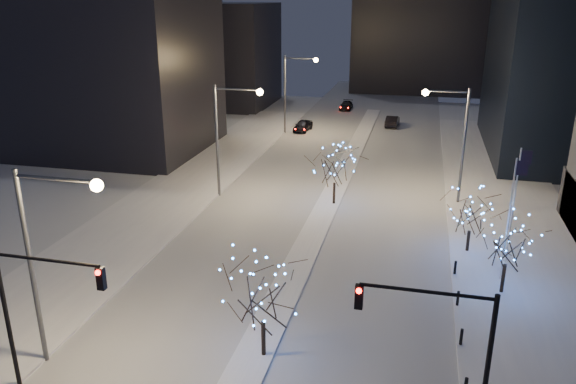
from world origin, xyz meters
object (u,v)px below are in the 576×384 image
(street_lamp_w_near, at_px, (47,244))
(car_far, at_px, (346,106))
(street_lamp_w_far, at_px, (293,84))
(street_lamp_w_mid, at_px, (228,126))
(traffic_signal_west, at_px, (34,300))
(street_lamp_east, at_px, (454,131))
(holiday_tree_plaza_near, at_px, (508,243))
(car_mid, at_px, (392,121))
(holiday_tree_median_far, at_px, (335,166))
(holiday_tree_plaza_far, at_px, (471,213))
(traffic_signal_east, at_px, (447,342))
(car_near, at_px, (303,126))
(holiday_tree_median_near, at_px, (263,292))

(street_lamp_w_near, relative_size, car_far, 2.26)
(street_lamp_w_far, bearing_deg, street_lamp_w_mid, -90.00)
(street_lamp_w_far, relative_size, traffic_signal_west, 1.43)
(street_lamp_east, bearing_deg, holiday_tree_plaza_near, -79.91)
(car_mid, xyz_separation_m, holiday_tree_median_far, (-3.00, -32.27, 2.80))
(traffic_signal_west, height_order, holiday_tree_plaza_far, traffic_signal_west)
(holiday_tree_median_far, bearing_deg, street_lamp_w_mid, -179.43)
(street_lamp_w_mid, bearing_deg, car_mid, 68.98)
(car_mid, height_order, car_far, car_mid)
(holiday_tree_plaza_near, relative_size, holiday_tree_plaza_far, 1.10)
(street_lamp_w_near, bearing_deg, traffic_signal_east, -3.21)
(street_lamp_w_near, bearing_deg, street_lamp_w_mid, 90.00)
(traffic_signal_west, bearing_deg, car_near, 89.47)
(holiday_tree_median_near, bearing_deg, car_mid, 86.85)
(car_near, distance_m, holiday_tree_plaza_far, 38.96)
(car_mid, bearing_deg, street_lamp_w_far, 34.04)
(traffic_signal_east, distance_m, holiday_tree_plaza_far, 19.10)
(traffic_signal_west, xyz_separation_m, traffic_signal_east, (17.38, 1.00, 0.00))
(holiday_tree_median_near, xyz_separation_m, holiday_tree_median_far, (0.00, 22.29, -0.13))
(holiday_tree_median_near, bearing_deg, car_far, 94.29)
(car_far, distance_m, holiday_tree_median_near, 65.24)
(street_lamp_w_mid, relative_size, holiday_tree_median_far, 1.87)
(traffic_signal_west, bearing_deg, street_lamp_east, 58.31)
(street_lamp_w_near, height_order, holiday_tree_plaza_near, street_lamp_w_near)
(car_mid, relative_size, holiday_tree_plaza_far, 1.01)
(street_lamp_w_near, height_order, traffic_signal_west, street_lamp_w_near)
(holiday_tree_plaza_near, bearing_deg, holiday_tree_plaza_far, 106.72)
(street_lamp_east, distance_m, holiday_tree_plaza_far, 10.76)
(holiday_tree_median_far, relative_size, holiday_tree_plaza_near, 1.09)
(car_near, distance_m, holiday_tree_plaza_near, 44.71)
(street_lamp_w_mid, xyz_separation_m, car_far, (4.57, 42.79, -5.86))
(holiday_tree_median_near, bearing_deg, traffic_signal_west, -151.75)
(street_lamp_w_far, relative_size, holiday_tree_plaza_far, 2.24)
(holiday_tree_plaza_near, bearing_deg, car_near, 117.82)
(car_far, xyz_separation_m, holiday_tree_plaza_far, (15.57, -49.91, 2.34))
(car_far, relative_size, holiday_tree_plaza_far, 0.99)
(street_lamp_w_far, xyz_separation_m, traffic_signal_west, (0.50, -52.00, -1.74))
(street_lamp_w_mid, xyz_separation_m, street_lamp_east, (19.02, 3.00, -0.05))
(traffic_signal_east, distance_m, holiday_tree_median_near, 9.32)
(holiday_tree_median_near, bearing_deg, car_near, 99.79)
(holiday_tree_plaza_near, bearing_deg, traffic_signal_east, -106.55)
(car_near, relative_size, holiday_tree_median_far, 0.81)
(street_lamp_w_near, bearing_deg, street_lamp_east, 55.81)
(street_lamp_w_near, height_order, traffic_signal_east, street_lamp_w_near)
(street_lamp_w_far, bearing_deg, street_lamp_east, -49.15)
(traffic_signal_west, bearing_deg, traffic_signal_east, 3.29)
(holiday_tree_plaza_near, bearing_deg, holiday_tree_median_near, -142.61)
(street_lamp_w_mid, distance_m, car_near, 27.37)
(holiday_tree_plaza_far, bearing_deg, street_lamp_w_far, 122.08)
(car_mid, bearing_deg, street_lamp_w_near, 81.17)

